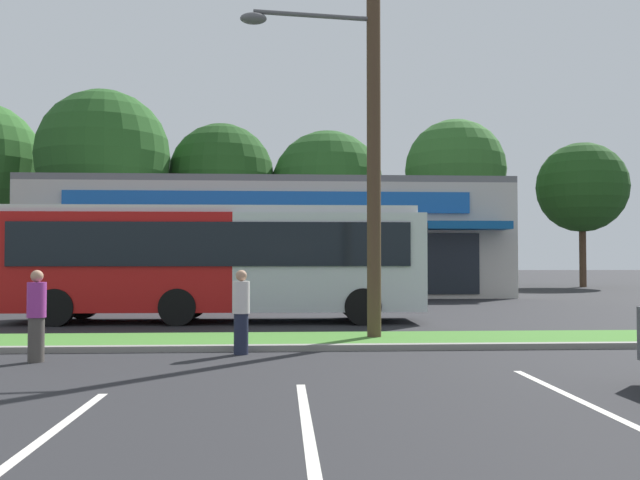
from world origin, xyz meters
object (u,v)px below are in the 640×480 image
Objects in this scene: utility_pole at (367,101)px; pedestrian_by_pole at (241,312)px; city_bus at (216,260)px; pedestrian_near_bench at (36,316)px; car_1 at (240,286)px.

utility_pole reaches higher than pedestrian_by_pole.
city_bus is 7.92m from pedestrian_near_bench.
city_bus reaches higher than pedestrian_by_pole.
pedestrian_by_pole is at bearing -86.47° from car_1.
car_1 is at bearing 90.91° from pedestrian_by_pole.
pedestrian_by_pole is at bearing -34.47° from pedestrian_near_bench.
pedestrian_by_pole is at bearing -146.67° from utility_pole.
city_bus reaches higher than car_1.
pedestrian_near_bench is 1.01× the size of pedestrian_by_pole.
pedestrian_by_pole is (3.47, 0.75, -0.01)m from pedestrian_near_bench.
pedestrian_near_bench is at bearing -106.47° from city_bus.
city_bus is (-3.71, 5.05, -3.42)m from utility_pole.
utility_pole is at bearing -52.83° from city_bus.
car_1 is 14.38m from pedestrian_near_bench.
city_bus is 7.50× the size of pedestrian_by_pole.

